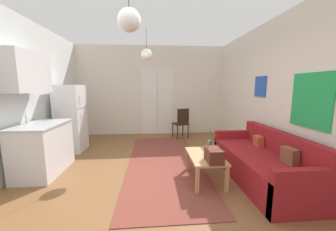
# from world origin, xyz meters

# --- Properties ---
(ground_plane) EXTENTS (5.28, 7.34, 0.10)m
(ground_plane) POSITION_xyz_m (0.00, 0.00, -0.05)
(ground_plane) COLOR brown
(wall_back) EXTENTS (4.88, 0.13, 2.85)m
(wall_back) POSITION_xyz_m (0.01, 3.42, 1.41)
(wall_back) COLOR silver
(wall_back) RESTS_ON ground_plane
(wall_right) EXTENTS (0.12, 6.94, 2.85)m
(wall_right) POSITION_xyz_m (2.39, -0.00, 1.43)
(wall_right) COLOR silver
(wall_right) RESTS_ON ground_plane
(area_rug) EXTENTS (1.46, 3.75, 0.01)m
(area_rug) POSITION_xyz_m (0.26, 0.86, 0.01)
(area_rug) COLOR brown
(area_rug) RESTS_ON ground_plane
(couch) EXTENTS (0.85, 2.06, 0.82)m
(couch) POSITION_xyz_m (1.87, -0.04, 0.28)
(couch) COLOR maroon
(couch) RESTS_ON ground_plane
(coffee_table) EXTENTS (0.53, 0.89, 0.44)m
(coffee_table) POSITION_xyz_m (0.89, 0.03, 0.38)
(coffee_table) COLOR tan
(coffee_table) RESTS_ON ground_plane
(bamboo_vase) EXTENTS (0.08, 0.08, 0.42)m
(bamboo_vase) POSITION_xyz_m (1.01, 0.20, 0.54)
(bamboo_vase) COLOR #47704C
(bamboo_vase) RESTS_ON coffee_table
(handbag) EXTENTS (0.22, 0.33, 0.33)m
(handbag) POSITION_xyz_m (0.94, -0.27, 0.55)
(handbag) COLOR #512319
(handbag) RESTS_ON coffee_table
(refrigerator) EXTENTS (0.58, 0.66, 1.60)m
(refrigerator) POSITION_xyz_m (-1.94, 1.79, 0.80)
(refrigerator) COLOR white
(refrigerator) RESTS_ON ground_plane
(kitchen_counter) EXTENTS (0.65, 1.11, 2.15)m
(kitchen_counter) POSITION_xyz_m (-1.99, 0.56, 0.81)
(kitchen_counter) COLOR silver
(kitchen_counter) RESTS_ON ground_plane
(accent_chair) EXTENTS (0.53, 0.51, 0.92)m
(accent_chair) POSITION_xyz_m (0.90, 2.71, 0.51)
(accent_chair) COLOR black
(accent_chair) RESTS_ON ground_plane
(pendant_lamp_near) EXTENTS (0.25, 0.25, 0.69)m
(pendant_lamp_near) POSITION_xyz_m (-0.22, -0.69, 2.29)
(pendant_lamp_near) COLOR black
(pendant_lamp_far) EXTENTS (0.26, 0.26, 0.71)m
(pendant_lamp_far) POSITION_xyz_m (-0.09, 1.56, 2.27)
(pendant_lamp_far) COLOR black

